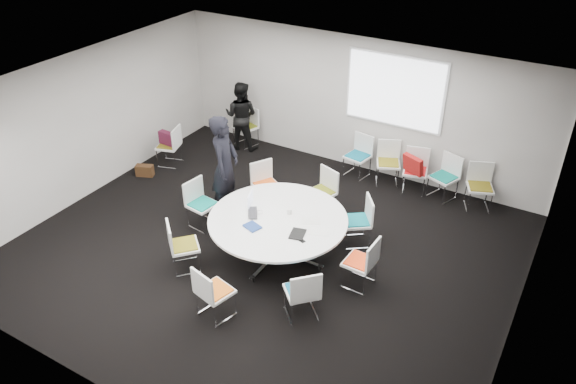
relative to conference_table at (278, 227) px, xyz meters
The scene contains 31 objects.
room_shell 0.87m from the conference_table, behind, with size 8.08×7.08×2.88m.
conference_table is the anchor object (origin of this frame).
projection_screen 3.74m from the conference_table, 80.93° to the left, with size 1.90×0.03×1.35m, color white.
chair_ring_a 1.52m from the conference_table, ahead, with size 0.47×0.48×0.88m.
chair_ring_b 1.41m from the conference_table, 44.06° to the left, with size 0.63×0.64×0.88m.
chair_ring_c 1.51m from the conference_table, 88.55° to the left, with size 0.58×0.58×0.88m.
chair_ring_d 1.56m from the conference_table, 129.40° to the left, with size 0.62×0.62×0.88m.
chair_ring_e 1.64m from the conference_table, behind, with size 0.51×0.52×0.88m.
chair_ring_f 1.57m from the conference_table, 136.15° to the right, with size 0.64×0.64×0.88m.
chair_ring_g 1.72m from the conference_table, 91.30° to the right, with size 0.55×0.55×0.88m.
chair_ring_h 1.52m from the conference_table, 45.73° to the right, with size 0.64×0.64×0.88m.
chair_back_a 3.14m from the conference_table, 89.41° to the left, with size 0.53×0.52×0.88m.
chair_back_b 3.25m from the conference_table, 77.83° to the left, with size 0.60×0.60×0.88m.
chair_back_c 3.39m from the conference_table, 68.02° to the left, with size 0.55×0.55×0.88m.
chair_back_d 3.67m from the conference_table, 60.01° to the left, with size 0.59×0.59×0.88m.
chair_back_e 4.04m from the conference_table, 51.39° to the left, with size 0.60×0.59×0.88m.
chair_spare_left 3.97m from the conference_table, 157.03° to the left, with size 0.57×0.57×0.88m.
chair_person_back 4.22m from the conference_table, 131.09° to the left, with size 0.58×0.57×0.88m.
person_main 1.66m from the conference_table, 157.50° to the left, with size 0.72×0.47×1.97m, color black.
person_back 4.09m from the conference_table, 132.66° to the left, with size 0.76×0.59×1.56m, color black.
laptop 0.44m from the conference_table, 169.68° to the right, with size 0.36×0.23×0.03m, color #333338.
laptop_lid 0.68m from the conference_table, behind, with size 0.30×0.02×0.22m, color silver.
notebook_black 0.58m from the conference_table, 25.17° to the right, with size 0.22×0.30×0.02m, color black.
tablet_folio 0.51m from the conference_table, 117.43° to the right, with size 0.26×0.20×0.03m, color navy.
papers_right 0.57m from the conference_table, 22.74° to the left, with size 0.30×0.21×0.00m, color silver.
papers_front 0.77m from the conference_table, ahead, with size 0.30×0.21×0.00m, color white.
cup 0.33m from the conference_table, 66.12° to the left, with size 0.08×0.08×0.09m, color white.
phone 0.73m from the conference_table, 28.61° to the right, with size 0.14×0.07×0.01m, color black.
maroon_bag 3.97m from the conference_table, 157.17° to the left, with size 0.40×0.14×0.28m, color #4F152B.
brown_bag 3.92m from the conference_table, 166.85° to the left, with size 0.36×0.16×0.24m, color #382212.
red_jacket 3.17m from the conference_table, 66.43° to the left, with size 0.44×0.10×0.35m, color maroon.
Camera 1 is at (4.19, -6.44, 5.84)m, focal length 35.00 mm.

